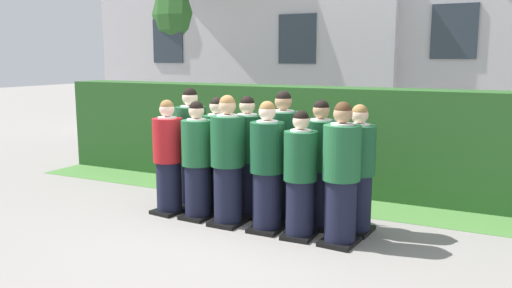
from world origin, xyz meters
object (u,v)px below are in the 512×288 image
(student_front_row_4, at_px, (300,178))
(student_rear_row_4, at_px, (320,167))
(student_front_row_2, at_px, (228,164))
(student_front_row_5, at_px, (341,177))
(student_front_row_1, at_px, (197,163))
(student_rear_row_2, at_px, (247,159))
(student_rear_row_3, at_px, (283,159))
(student_rear_row_0, at_px, (191,150))
(student_rear_row_1, at_px, (218,157))
(student_in_red_blazer, at_px, (168,160))
(student_rear_row_5, at_px, (358,172))
(student_front_row_3, at_px, (267,170))

(student_front_row_4, bearing_deg, student_rear_row_4, 80.75)
(student_front_row_2, distance_m, student_front_row_5, 1.53)
(student_front_row_2, bearing_deg, student_front_row_1, 174.53)
(student_rear_row_2, height_order, student_rear_row_4, student_rear_row_2)
(student_rear_row_2, bearing_deg, student_rear_row_4, -2.97)
(student_front_row_4, bearing_deg, student_rear_row_3, 130.78)
(student_rear_row_2, bearing_deg, student_rear_row_0, 176.58)
(student_rear_row_1, height_order, student_rear_row_3, student_rear_row_3)
(student_in_red_blazer, xyz_separation_m, student_front_row_1, (0.49, -0.02, 0.00))
(student_in_red_blazer, xyz_separation_m, student_rear_row_2, (1.02, 0.41, 0.03))
(student_rear_row_1, height_order, student_rear_row_5, student_rear_row_1)
(student_front_row_4, distance_m, student_rear_row_5, 0.75)
(student_rear_row_4, bearing_deg, student_rear_row_5, 1.29)
(student_front_row_4, xyz_separation_m, student_rear_row_5, (0.57, 0.49, 0.03))
(student_rear_row_5, bearing_deg, student_rear_row_0, 177.68)
(student_rear_row_3, relative_size, student_rear_row_5, 1.08)
(student_front_row_4, distance_m, student_rear_row_2, 1.13)
(student_rear_row_2, distance_m, student_rear_row_3, 0.53)
(student_in_red_blazer, xyz_separation_m, student_rear_row_5, (2.58, 0.37, 0.01))
(student_front_row_1, bearing_deg, student_front_row_5, -2.90)
(student_front_row_1, xyz_separation_m, student_rear_row_2, (0.53, 0.43, 0.03))
(student_front_row_3, distance_m, student_front_row_4, 0.47)
(student_in_red_blazer, distance_m, student_front_row_4, 2.02)
(student_front_row_3, height_order, student_rear_row_2, student_rear_row_2)
(student_front_row_2, distance_m, student_front_row_4, 1.03)
(student_front_row_3, xyz_separation_m, student_rear_row_4, (0.54, 0.43, 0.00))
(student_in_red_blazer, relative_size, student_front_row_4, 1.03)
(student_in_red_blazer, xyz_separation_m, student_front_row_3, (1.55, -0.07, 0.02))
(student_rear_row_0, height_order, student_rear_row_4, student_rear_row_0)
(student_in_red_blazer, relative_size, student_front_row_3, 0.97)
(student_front_row_1, bearing_deg, student_front_row_4, -3.80)
(student_rear_row_0, bearing_deg, student_rear_row_2, -3.42)
(student_front_row_4, height_order, student_rear_row_0, student_rear_row_0)
(student_front_row_5, height_order, student_rear_row_4, student_front_row_5)
(student_front_row_5, relative_size, student_rear_row_3, 0.96)
(student_front_row_3, height_order, student_rear_row_0, student_rear_row_0)
(student_front_row_4, distance_m, student_rear_row_3, 0.72)
(student_front_row_2, distance_m, student_rear_row_5, 1.65)
(student_rear_row_4, bearing_deg, student_front_row_2, -158.97)
(student_in_red_blazer, bearing_deg, student_rear_row_2, 21.94)
(student_front_row_5, distance_m, student_rear_row_5, 0.50)
(student_front_row_5, bearing_deg, student_rear_row_5, 83.16)
(student_rear_row_5, bearing_deg, student_rear_row_2, 178.36)
(student_in_red_blazer, bearing_deg, student_front_row_1, -2.32)
(student_front_row_1, xyz_separation_m, student_front_row_5, (2.03, -0.10, 0.04))
(student_front_row_3, bearing_deg, student_front_row_4, -6.18)
(student_front_row_1, relative_size, student_front_row_5, 0.95)
(student_front_row_1, bearing_deg, student_rear_row_1, 84.49)
(student_front_row_2, distance_m, student_front_row_3, 0.56)
(student_rear_row_0, bearing_deg, student_rear_row_3, -1.88)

